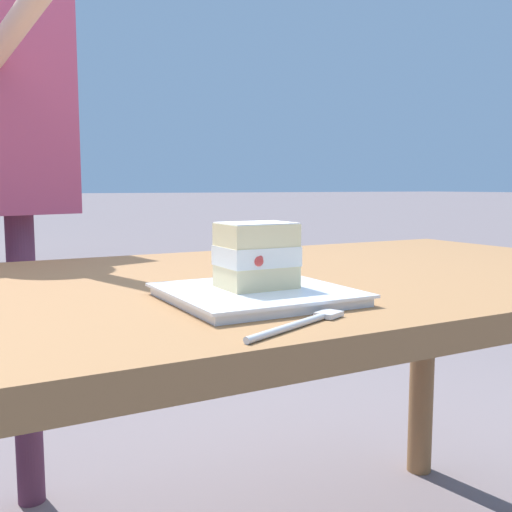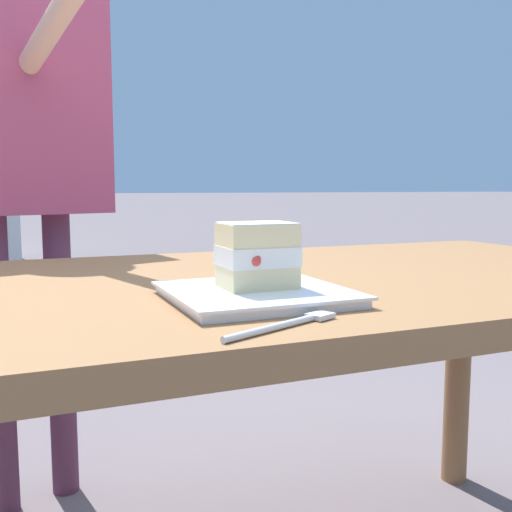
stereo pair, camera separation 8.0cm
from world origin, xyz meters
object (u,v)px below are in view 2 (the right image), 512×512
object	(u,v)px
dessert_plate	(256,294)
dessert_fork	(288,324)
patio_table	(251,326)
cake_slice	(257,255)
diner_person	(20,114)

from	to	relation	value
dessert_plate	dessert_fork	distance (m)	0.16
patio_table	cake_slice	world-z (taller)	cake_slice
cake_slice	diner_person	bearing A→B (deg)	-72.47
cake_slice	diner_person	world-z (taller)	diner_person
cake_slice	dessert_fork	xyz separation A→B (m)	(0.03, 0.17, -0.06)
dessert_fork	diner_person	xyz separation A→B (m)	(0.24, -1.04, 0.33)
dessert_plate	diner_person	world-z (taller)	diner_person
dessert_plate	cake_slice	bearing A→B (deg)	-120.41
cake_slice	dessert_fork	distance (m)	0.18
dessert_fork	patio_table	bearing A→B (deg)	-105.81
dessert_plate	dessert_fork	bearing A→B (deg)	79.99
dessert_plate	diner_person	xyz separation A→B (m)	(0.27, -0.88, 0.33)
dessert_fork	diner_person	world-z (taller)	diner_person
patio_table	cake_slice	size ratio (longest dim) A/B	16.85
dessert_fork	diner_person	distance (m)	1.12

